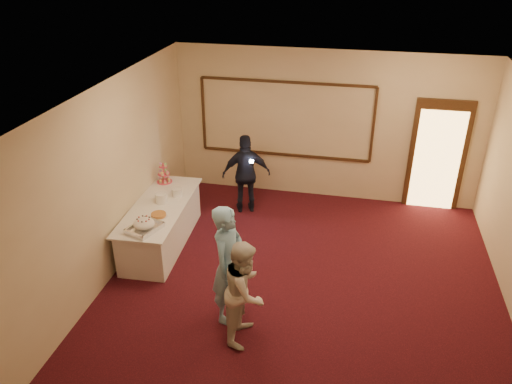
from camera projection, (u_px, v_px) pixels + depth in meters
floor at (299, 301)px, 7.43m from camera, size 7.00×7.00×0.00m
room_walls at (305, 179)px, 6.50m from camera, size 6.04×7.04×3.02m
wall_molding at (286, 120)px, 9.86m from camera, size 3.45×0.04×1.55m
doorway at (437, 156)px, 9.53m from camera, size 1.05×0.07×2.20m
buffet_table at (161, 224)px, 8.63m from camera, size 0.98×2.31×0.77m
pavlova_tray at (144, 225)px, 7.71m from camera, size 0.54×0.63×0.20m
cupcake_stand at (164, 175)px, 9.18m from camera, size 0.29×0.29×0.42m
plate_stack_a at (161, 198)px, 8.51m from camera, size 0.21×0.21×0.17m
plate_stack_b at (177, 192)px, 8.72m from camera, size 0.19×0.19×0.15m
tart at (159, 215)px, 8.10m from camera, size 0.28×0.28×0.06m
man at (229, 264)px, 6.75m from camera, size 0.54×0.71×1.76m
woman at (245, 291)px, 6.47m from camera, size 0.61×0.75×1.48m
guest at (246, 174)px, 9.52m from camera, size 0.99×0.65×1.57m
camera_flash at (252, 161)px, 9.16m from camera, size 0.08×0.06×0.05m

